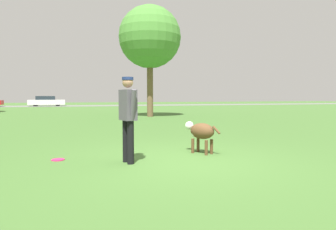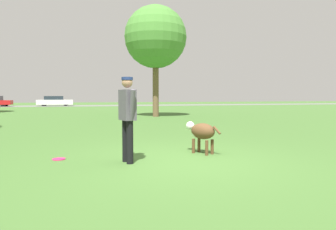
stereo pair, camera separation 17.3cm
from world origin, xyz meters
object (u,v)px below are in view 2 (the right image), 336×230
(dog, at_px, (201,132))
(frisbee, at_px, (59,159))
(person, at_px, (127,113))
(tree_mid_center, at_px, (156,37))
(parked_car_white, at_px, (55,101))

(dog, distance_m, frisbee, 3.10)
(person, height_order, tree_mid_center, tree_mid_center)
(frisbee, bearing_deg, tree_mid_center, 68.57)
(frisbee, relative_size, tree_mid_center, 0.04)
(parked_car_white, bearing_deg, person, -84.43)
(person, xyz_separation_m, parked_car_white, (-4.94, 36.37, -0.33))
(frisbee, height_order, parked_car_white, parked_car_white)
(dog, bearing_deg, person, 76.85)
(person, distance_m, tree_mid_center, 13.83)
(person, height_order, frisbee, person)
(tree_mid_center, xyz_separation_m, parked_car_white, (-8.37, 23.58, -4.33))
(dog, xyz_separation_m, frisbee, (-3.05, 0.14, -0.48))
(parked_car_white, bearing_deg, frisbee, -86.39)
(frisbee, distance_m, tree_mid_center, 13.95)
(tree_mid_center, height_order, parked_car_white, tree_mid_center)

